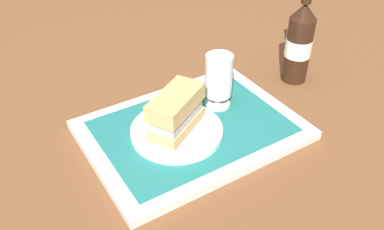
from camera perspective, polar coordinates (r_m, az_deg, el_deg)
ground_plane at (r=0.88m, az=0.00°, el=-2.62°), size 3.00×3.00×0.00m
tray at (r=0.87m, az=0.00°, el=-2.11°), size 0.44×0.32×0.02m
placemat at (r=0.86m, az=0.00°, el=-1.57°), size 0.38×0.27×0.00m
plate at (r=0.84m, az=-2.16°, el=-2.26°), size 0.19×0.19×0.01m
sandwich at (r=0.81m, az=-2.13°, el=0.63°), size 0.14×0.12×0.08m
beer_glass at (r=0.89m, az=3.75°, el=5.01°), size 0.06×0.06×0.12m
beer_bottle at (r=1.04m, az=14.78°, el=9.85°), size 0.07×0.07×0.27m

